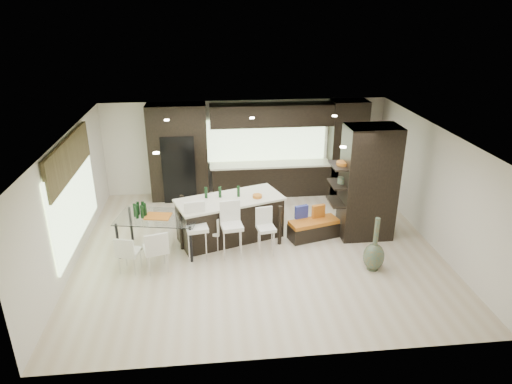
{
  "coord_description": "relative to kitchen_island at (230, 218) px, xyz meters",
  "views": [
    {
      "loc": [
        -1.01,
        -9.09,
        5.24
      ],
      "look_at": [
        0.0,
        0.6,
        1.15
      ],
      "focal_mm": 32.0,
      "sensor_mm": 36.0,
      "label": 1
    }
  ],
  "objects": [
    {
      "name": "chair_far",
      "position": [
        -2.16,
        -1.23,
        -0.12
      ],
      "size": [
        0.51,
        0.51,
        0.77
      ],
      "primitive_type": "cube",
      "rotation": [
        0.0,
        0.0,
        -0.26
      ],
      "color": "silver",
      "rests_on": "ground"
    },
    {
      "name": "left_wall",
      "position": [
        -3.38,
        -0.58,
        0.84
      ],
      "size": [
        0.02,
        7.0,
        2.7
      ],
      "primitive_type": "cube",
      "color": "silver",
      "rests_on": "ground"
    },
    {
      "name": "stool_mid",
      "position": [
        0.0,
        -0.85,
        -0.0
      ],
      "size": [
        0.5,
        0.5,
        1.01
      ],
      "primitive_type": "cube",
      "rotation": [
        0.0,
        0.0,
        0.13
      ],
      "color": "silver",
      "rests_on": "ground"
    },
    {
      "name": "kitchen_island",
      "position": [
        0.0,
        0.0,
        0.0
      ],
      "size": [
        2.66,
        1.78,
        1.02
      ],
      "primitive_type": "cube",
      "rotation": [
        0.0,
        0.0,
        0.33
      ],
      "color": "black",
      "rests_on": "ground"
    },
    {
      "name": "ceiling_spots",
      "position": [
        0.62,
        -0.33,
        2.17
      ],
      "size": [
        4.0,
        3.0,
        0.02
      ],
      "primitive_type": "cube",
      "color": "white",
      "rests_on": "ceiling"
    },
    {
      "name": "stone_accent",
      "position": [
        -3.31,
        -0.38,
        1.74
      ],
      "size": [
        0.08,
        3.0,
        0.8
      ],
      "primitive_type": "cube",
      "color": "brown",
      "rests_on": "left_wall"
    },
    {
      "name": "bench",
      "position": [
        1.97,
        -0.2,
        -0.28
      ],
      "size": [
        1.27,
        0.76,
        0.46
      ],
      "primitive_type": "cube",
      "rotation": [
        0.0,
        0.0,
        0.27
      ],
      "color": "black",
      "rests_on": "ground"
    },
    {
      "name": "window_left",
      "position": [
        -3.34,
        -0.38,
        0.84
      ],
      "size": [
        0.04,
        3.2,
        1.9
      ],
      "primitive_type": "cube",
      "color": "#B2D199",
      "rests_on": "left_wall"
    },
    {
      "name": "ground",
      "position": [
        0.62,
        -0.58,
        -0.51
      ],
      "size": [
        8.0,
        8.0,
        0.0
      ],
      "primitive_type": "plane",
      "color": "beige",
      "rests_on": "ground"
    },
    {
      "name": "stool_left",
      "position": [
        -0.75,
        -0.85,
        -0.0
      ],
      "size": [
        0.52,
        0.52,
        1.02
      ],
      "primitive_type": "cube",
      "rotation": [
        0.0,
        0.0,
        0.16
      ],
      "color": "silver",
      "rests_on": "ground"
    },
    {
      "name": "right_wall",
      "position": [
        4.62,
        -0.58,
        0.84
      ],
      "size": [
        0.02,
        7.0,
        2.7
      ],
      "primitive_type": "cube",
      "color": "silver",
      "rests_on": "ground"
    },
    {
      "name": "back_cabinetry",
      "position": [
        1.12,
        2.59,
        0.84
      ],
      "size": [
        6.8,
        0.68,
        2.7
      ],
      "primitive_type": "cube",
      "color": "black",
      "rests_on": "ground"
    },
    {
      "name": "floor_vase",
      "position": [
        2.92,
        -1.7,
        0.09
      ],
      "size": [
        0.54,
        0.54,
        1.2
      ],
      "primitive_type": null,
      "rotation": [
        0.0,
        0.0,
        0.28
      ],
      "color": "#45523B",
      "rests_on": "ground"
    },
    {
      "name": "refrigerator",
      "position": [
        -1.28,
        2.54,
        0.44
      ],
      "size": [
        0.9,
        0.68,
        1.9
      ],
      "primitive_type": "cube",
      "color": "black",
      "rests_on": "ground"
    },
    {
      "name": "window_back",
      "position": [
        1.22,
        2.88,
        1.04
      ],
      "size": [
        3.4,
        0.04,
        1.2
      ],
      "primitive_type": "cube",
      "color": "#B2D199",
      "rests_on": "back_wall"
    },
    {
      "name": "chair_near",
      "position": [
        -1.6,
        -1.26,
        -0.07
      ],
      "size": [
        0.59,
        0.59,
        0.88
      ],
      "primitive_type": "cube",
      "rotation": [
        0.0,
        0.0,
        0.27
      ],
      "color": "silver",
      "rests_on": "ground"
    },
    {
      "name": "partition_column",
      "position": [
        3.22,
        -0.18,
        0.84
      ],
      "size": [
        1.2,
        0.8,
        2.7
      ],
      "primitive_type": "cube",
      "color": "black",
      "rests_on": "ground"
    },
    {
      "name": "chair_end",
      "position": [
        -0.44,
        -0.44,
        -0.14
      ],
      "size": [
        0.49,
        0.49,
        0.75
      ],
      "primitive_type": "cube",
      "rotation": [
        0.0,
        0.0,
        1.33
      ],
      "color": "silver",
      "rests_on": "ground"
    },
    {
      "name": "stool_right",
      "position": [
        0.75,
        -0.82,
        -0.08
      ],
      "size": [
        0.44,
        0.44,
        0.86
      ],
      "primitive_type": "cube",
      "rotation": [
        0.0,
        0.0,
        0.17
      ],
      "color": "silver",
      "rests_on": "ground"
    },
    {
      "name": "dining_table",
      "position": [
        -1.6,
        -0.44,
        -0.08
      ],
      "size": [
        1.93,
        1.31,
        0.85
      ],
      "primitive_type": "cube",
      "rotation": [
        0.0,
        0.0,
        -0.19
      ],
      "color": "white",
      "rests_on": "ground"
    },
    {
      "name": "back_wall",
      "position": [
        0.62,
        2.92,
        0.84
      ],
      "size": [
        8.0,
        0.02,
        2.7
      ],
      "primitive_type": "cube",
      "color": "silver",
      "rests_on": "ground"
    },
    {
      "name": "ceiling",
      "position": [
        0.62,
        -0.58,
        2.19
      ],
      "size": [
        8.0,
        7.0,
        0.02
      ],
      "primitive_type": "cube",
      "color": "white",
      "rests_on": "ground"
    }
  ]
}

